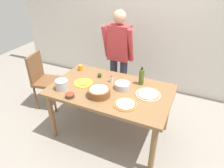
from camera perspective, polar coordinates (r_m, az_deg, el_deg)
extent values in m
plane|color=gray|center=(3.18, -0.38, -13.06)|extent=(8.00, 8.00, 0.00)
cube|color=silver|center=(3.91, 9.91, 16.99)|extent=(5.60, 0.10, 2.60)
cube|color=brown|center=(2.72, -0.44, -1.76)|extent=(1.60, 0.96, 0.04)
cylinder|color=brown|center=(3.01, -16.40, -8.45)|extent=(0.07, 0.07, 0.72)
cylinder|color=brown|center=(2.51, 11.28, -17.39)|extent=(0.07, 0.07, 0.72)
cylinder|color=brown|center=(3.52, -8.32, -1.14)|extent=(0.07, 0.07, 0.72)
cylinder|color=brown|center=(3.10, 15.08, -6.98)|extent=(0.07, 0.07, 0.72)
cylinder|color=#2D2D38|center=(3.58, 0.47, 1.00)|extent=(0.12, 0.12, 0.85)
cylinder|color=#2D2D38|center=(3.52, 3.15, 0.39)|extent=(0.12, 0.12, 0.85)
cube|color=#B7383D|center=(3.26, 2.00, 11.41)|extent=(0.34, 0.20, 0.55)
cylinder|color=#B7383D|center=(3.29, -1.78, 11.66)|extent=(0.07, 0.21, 0.55)
cylinder|color=#B7383D|center=(3.14, 5.23, 10.57)|extent=(0.07, 0.21, 0.55)
sphere|color=tan|center=(3.15, 2.14, 18.21)|extent=(0.20, 0.20, 0.20)
cube|color=brown|center=(3.61, -17.43, 0.64)|extent=(0.47, 0.47, 0.05)
cube|color=brown|center=(3.59, -20.56, 4.40)|extent=(0.12, 0.38, 0.45)
cylinder|color=brown|center=(3.54, -15.68, -4.52)|extent=(0.04, 0.04, 0.45)
cylinder|color=brown|center=(3.79, -13.41, -1.65)|extent=(0.04, 0.04, 0.45)
cylinder|color=brown|center=(3.70, -20.36, -3.72)|extent=(0.04, 0.04, 0.45)
cylinder|color=brown|center=(3.94, -17.88, -1.02)|extent=(0.04, 0.04, 0.45)
cylinder|color=beige|center=(2.63, 10.00, -2.89)|extent=(0.32, 0.32, 0.01)
cylinder|color=#B22D1E|center=(2.63, 10.01, -2.74)|extent=(0.28, 0.28, 0.00)
cylinder|color=beige|center=(2.62, 10.02, -2.67)|extent=(0.26, 0.26, 0.00)
cylinder|color=#C67A33|center=(2.42, 3.76, -5.70)|extent=(0.28, 0.28, 0.01)
cylinder|color=#B22D1E|center=(2.42, 3.77, -5.55)|extent=(0.24, 0.24, 0.00)
cylinder|color=beige|center=(2.42, 3.77, -5.47)|extent=(0.23, 0.23, 0.00)
cylinder|color=gold|center=(2.86, -7.96, 0.27)|extent=(0.26, 0.26, 0.01)
cube|color=#CC8438|center=(2.84, -8.19, 0.29)|extent=(0.17, 0.17, 0.01)
cylinder|color=brown|center=(2.56, -3.62, -2.30)|extent=(0.28, 0.28, 0.10)
ellipsoid|color=beige|center=(2.54, -3.65, -1.54)|extent=(0.25, 0.25, 0.05)
cylinder|color=#B7B7BC|center=(2.71, 2.91, -0.47)|extent=(0.20, 0.20, 0.08)
cylinder|color=#4C2D1E|center=(2.59, -11.62, -3.20)|extent=(0.11, 0.11, 0.04)
ellipsoid|color=#9E3323|center=(2.59, -11.65, -2.97)|extent=(0.10, 0.10, 0.05)
cylinder|color=#47561E|center=(2.80, 8.17, 1.94)|extent=(0.07, 0.07, 0.22)
cylinder|color=black|center=(2.74, 8.36, 4.29)|extent=(0.03, 0.03, 0.04)
cylinder|color=#B7B7BC|center=(2.77, -13.75, -0.21)|extent=(0.17, 0.17, 0.12)
torus|color=#A5A5AD|center=(2.73, -13.91, 0.93)|extent=(0.17, 0.17, 0.01)
cylinder|color=orange|center=(3.21, -8.70, 4.50)|extent=(0.07, 0.07, 0.08)
cylinder|color=white|center=(2.85, -0.12, 1.40)|extent=(0.04, 0.04, 0.09)
cylinder|color=#D84C66|center=(2.83, -0.12, 2.34)|extent=(0.04, 0.04, 0.02)
ellipsoid|color=#2D4219|center=(2.98, -3.45, 2.50)|extent=(0.06, 0.06, 0.07)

